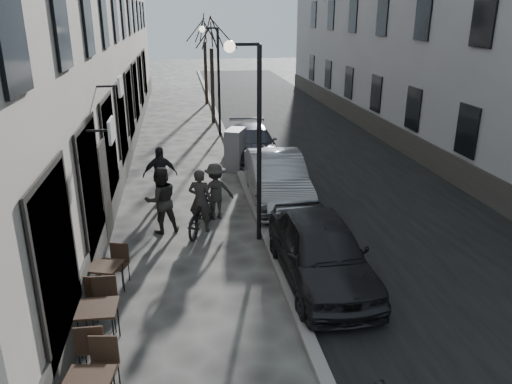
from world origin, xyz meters
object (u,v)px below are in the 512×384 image
object	(u,v)px
streetlamp_near	(252,122)
pedestrian_near	(161,200)
bistro_set_b	(99,323)
bicycle	(201,212)
car_near	(321,250)
streetlamp_far	(215,69)
car_far	(253,143)
bistro_set_c	(106,278)
utility_cabinet	(235,150)
pedestrian_far	(160,175)
tree_far	(204,29)
car_mid	(277,178)
pedestrian_mid	(216,191)
tree_near	(211,33)

from	to	relation	value
streetlamp_near	pedestrian_near	xyz separation A→B (m)	(-2.36, 0.88, -2.24)
bistro_set_b	bicycle	size ratio (longest dim) A/B	0.81
pedestrian_near	car_near	world-z (taller)	pedestrian_near
streetlamp_far	car_far	xyz separation A→B (m)	(1.17, -4.26, -2.51)
streetlamp_far	car_near	xyz separation A→B (m)	(1.17, -14.37, -2.41)
streetlamp_near	car_far	distance (m)	8.22
bistro_set_c	utility_cabinet	xyz separation A→B (m)	(3.73, 8.63, 0.32)
car_near	streetlamp_near	bearing A→B (deg)	115.65
pedestrian_near	car_far	distance (m)	7.72
streetlamp_far	pedestrian_far	distance (m)	9.47
tree_far	utility_cabinet	distance (m)	15.24
bicycle	car_near	size ratio (longest dim) A/B	0.47
bicycle	tree_far	bearing A→B (deg)	-73.56
tree_far	car_mid	size ratio (longest dim) A/B	1.22
streetlamp_far	bicycle	distance (m)	11.58
bistro_set_c	car_far	world-z (taller)	car_far
pedestrian_far	pedestrian_mid	bearing A→B (deg)	-51.81
bicycle	bistro_set_c	bearing A→B (deg)	76.27
bistro_set_c	car_far	size ratio (longest dim) A/B	0.36
streetlamp_near	tree_far	distance (m)	21.05
bicycle	pedestrian_mid	size ratio (longest dim) A/B	1.24
streetlamp_far	tree_far	xyz separation A→B (m)	(0.07, 9.00, 1.50)
streetlamp_far	pedestrian_mid	distance (m)	10.68
bistro_set_c	car_far	xyz separation A→B (m)	(4.63, 10.11, 0.18)
utility_cabinet	bicycle	bearing A→B (deg)	-83.74
pedestrian_near	pedestrian_far	size ratio (longest dim) A/B	1.01
bistro_set_b	bistro_set_c	world-z (taller)	bistro_set_b
utility_cabinet	pedestrian_far	size ratio (longest dim) A/B	0.86
bistro_set_b	car_mid	xyz separation A→B (m)	(4.54, 6.74, 0.26)
streetlamp_near	car_mid	distance (m)	3.77
tree_far	streetlamp_near	bearing A→B (deg)	-90.20
tree_near	pedestrian_mid	world-z (taller)	tree_near
streetlamp_far	bicycle	xyz separation A→B (m)	(-1.32, -11.21, -2.62)
streetlamp_near	car_near	size ratio (longest dim) A/B	1.15
tree_near	bistro_set_c	bearing A→B (deg)	-101.49
tree_near	bicycle	distance (m)	14.86
tree_far	bistro_set_b	size ratio (longest dim) A/B	3.38
tree_near	bicycle	bearing A→B (deg)	-95.59
streetlamp_far	bistro_set_b	distance (m)	16.63
bistro_set_c	car_near	world-z (taller)	car_near
tree_far	streetlamp_far	bearing A→B (deg)	-90.46
tree_far	car_near	xyz separation A→B (m)	(1.10, -23.37, -3.91)
tree_near	bicycle	world-z (taller)	tree_near
pedestrian_mid	tree_far	bearing A→B (deg)	-101.09
streetlamp_near	tree_near	bearing A→B (deg)	89.72
utility_cabinet	car_far	xyz separation A→B (m)	(0.90, 1.48, -0.14)
streetlamp_near	tree_near	distance (m)	15.08
streetlamp_near	pedestrian_mid	world-z (taller)	streetlamp_near
pedestrian_far	car_near	distance (m)	6.59
bistro_set_c	pedestrian_near	size ratio (longest dim) A/B	0.86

